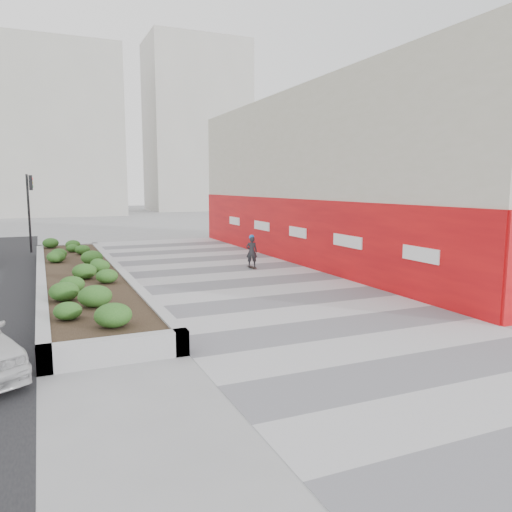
{
  "coord_description": "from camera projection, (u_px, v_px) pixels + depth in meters",
  "views": [
    {
      "loc": [
        -6.77,
        -11.95,
        3.61
      ],
      "look_at": [
        0.26,
        4.27,
        1.1
      ],
      "focal_mm": 35.0,
      "sensor_mm": 36.0,
      "label": 1
    }
  ],
  "objects": [
    {
      "name": "ground",
      "position": [
        308.0,
        315.0,
        14.03
      ],
      "size": [
        160.0,
        160.0,
        0.0
      ],
      "primitive_type": "plane",
      "color": "gray",
      "rests_on": "ground"
    },
    {
      "name": "walkway",
      "position": [
        264.0,
        294.0,
        16.75
      ],
      "size": [
        8.0,
        36.0,
        0.01
      ],
      "primitive_type": "cube",
      "color": "#A8A8AD",
      "rests_on": "ground"
    },
    {
      "name": "building",
      "position": [
        344.0,
        178.0,
        24.37
      ],
      "size": [
        6.04,
        24.08,
        8.0
      ],
      "color": "#BFB7A3",
      "rests_on": "ground"
    },
    {
      "name": "planter",
      "position": [
        81.0,
        274.0,
        18.16
      ],
      "size": [
        3.0,
        18.0,
        0.9
      ],
      "color": "#9E9EA0",
      "rests_on": "ground"
    },
    {
      "name": "traffic_signal_near",
      "position": [
        30.0,
        201.0,
        26.69
      ],
      "size": [
        0.33,
        0.28,
        4.2
      ],
      "color": "black",
      "rests_on": "ground"
    },
    {
      "name": "distant_bldg_north_l",
      "position": [
        51.0,
        132.0,
        60.61
      ],
      "size": [
        16.0,
        12.0,
        20.0
      ],
      "primitive_type": "cube",
      "color": "#ADAAA3",
      "rests_on": "ground"
    },
    {
      "name": "distant_bldg_north_r",
      "position": [
        197.0,
        127.0,
        72.75
      ],
      "size": [
        14.0,
        10.0,
        24.0
      ],
      "primitive_type": "cube",
      "color": "#ADAAA3",
      "rests_on": "ground"
    },
    {
      "name": "manhole_cover",
      "position": [
        277.0,
        292.0,
        16.95
      ],
      "size": [
        0.44,
        0.44,
        0.01
      ],
      "primitive_type": "cylinder",
      "color": "#595654",
      "rests_on": "ground"
    },
    {
      "name": "skateboarder",
      "position": [
        252.0,
        251.0,
        21.73
      ],
      "size": [
        0.57,
        0.72,
        1.49
      ],
      "rotation": [
        0.0,
        0.0,
        -0.02
      ],
      "color": "beige",
      "rests_on": "ground"
    }
  ]
}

